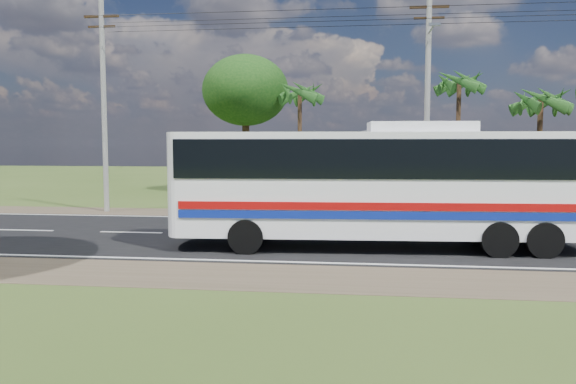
% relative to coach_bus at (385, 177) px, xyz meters
% --- Properties ---
extents(ground, '(120.00, 120.00, 0.00)m').
position_rel_coach_bus_xyz_m(ground, '(-0.67, 2.07, -2.39)').
color(ground, '#354C1B').
rests_on(ground, ground).
extents(road, '(120.00, 16.00, 0.03)m').
position_rel_coach_bus_xyz_m(road, '(-0.67, 2.07, -2.38)').
color(road, black).
rests_on(road, ground).
extents(house, '(12.40, 10.00, 5.00)m').
position_rel_coach_bus_xyz_m(house, '(0.33, 15.06, 0.25)').
color(house, tan).
rests_on(house, ground).
extents(utility_poles, '(32.80, 2.22, 11.00)m').
position_rel_coach_bus_xyz_m(utility_poles, '(2.00, 8.55, 3.38)').
color(utility_poles, '#9E9E99').
rests_on(utility_poles, ground).
extents(palm_near, '(2.80, 2.80, 6.70)m').
position_rel_coach_bus_xyz_m(palm_near, '(8.83, 13.07, 3.32)').
color(palm_near, '#47301E').
rests_on(palm_near, ground).
extents(palm_mid, '(2.80, 2.80, 8.20)m').
position_rel_coach_bus_xyz_m(palm_mid, '(5.33, 17.57, 4.77)').
color(palm_mid, '#47301E').
rests_on(palm_mid, ground).
extents(palm_far, '(2.80, 2.80, 7.70)m').
position_rel_coach_bus_xyz_m(palm_far, '(-4.67, 18.07, 4.29)').
color(palm_far, '#47301E').
rests_on(palm_far, ground).
extents(tree_behind_house, '(6.00, 6.00, 9.61)m').
position_rel_coach_bus_xyz_m(tree_behind_house, '(-8.67, 20.07, 4.73)').
color(tree_behind_house, '#47301E').
rests_on(tree_behind_house, ground).
extents(coach_bus, '(13.59, 3.57, 4.18)m').
position_rel_coach_bus_xyz_m(coach_bus, '(0.00, 0.00, 0.00)').
color(coach_bus, white).
rests_on(coach_bus, ground).
extents(motorcycle, '(1.82, 0.64, 0.96)m').
position_rel_coach_bus_xyz_m(motorcycle, '(1.87, 9.58, -1.91)').
color(motorcycle, black).
rests_on(motorcycle, ground).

